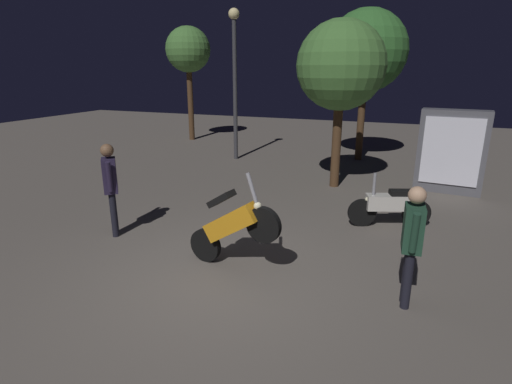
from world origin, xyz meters
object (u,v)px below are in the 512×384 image
person_rider_beside (110,181)px  kiosk_billboard (451,152)px  motorcycle_white_parked_left (390,205)px  streetlamp_near (235,66)px  person_bystander_far (412,237)px  motorcycle_orange_foreground (232,225)px

person_rider_beside → kiosk_billboard: kiosk_billboard is taller
person_rider_beside → motorcycle_white_parked_left: bearing=-13.4°
person_rider_beside → streetlamp_near: size_ratio=0.36×
motorcycle_white_parked_left → person_bystander_far: bearing=77.7°
motorcycle_white_parked_left → kiosk_billboard: 3.35m
person_rider_beside → kiosk_billboard: 8.18m
motorcycle_orange_foreground → kiosk_billboard: bearing=69.3°
motorcycle_orange_foreground → kiosk_billboard: 6.81m
streetlamp_near → person_bystander_far: bearing=-52.3°
motorcycle_white_parked_left → kiosk_billboard: kiosk_billboard is taller
person_rider_beside → person_bystander_far: size_ratio=1.06×
motorcycle_orange_foreground → motorcycle_white_parked_left: 3.58m
streetlamp_near → kiosk_billboard: streetlamp_near is taller
kiosk_billboard → person_rider_beside: bearing=47.6°
motorcycle_orange_foreground → streetlamp_near: streetlamp_near is taller
person_bystander_far → streetlamp_near: 9.85m
motorcycle_white_parked_left → streetlamp_near: (-5.48, 4.70, 2.69)m
person_rider_beside → person_bystander_far: bearing=-45.2°
motorcycle_orange_foreground → person_rider_beside: size_ratio=0.93×
kiosk_billboard → person_bystander_far: bearing=88.0°
motorcycle_white_parked_left → person_bystander_far: (0.40, -2.91, 0.56)m
streetlamp_near → kiosk_billboard: size_ratio=2.34×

